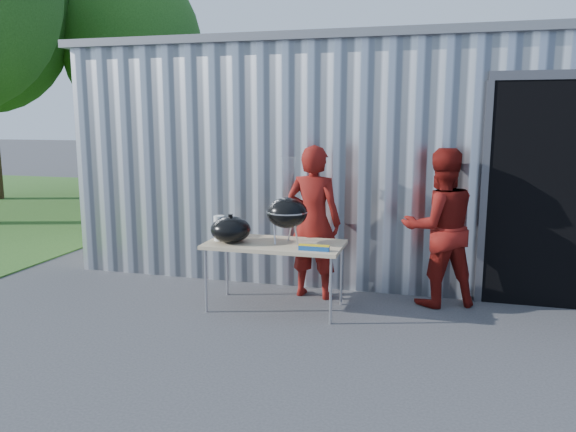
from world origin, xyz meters
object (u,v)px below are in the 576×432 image
(kettle_grill, at_px, (287,206))
(person_bystander, at_px, (440,228))
(person_cook, at_px, (314,222))
(folding_table, at_px, (275,246))

(kettle_grill, xyz_separation_m, person_bystander, (1.60, 0.63, -0.28))
(kettle_grill, distance_m, person_cook, 0.62)
(person_cook, relative_size, person_bystander, 1.01)
(person_bystander, bearing_deg, person_cook, -18.54)
(folding_table, bearing_deg, person_cook, 59.46)
(folding_table, xyz_separation_m, kettle_grill, (0.14, 0.01, 0.46))
(folding_table, height_order, person_cook, person_cook)
(person_cook, distance_m, person_bystander, 1.43)
(kettle_grill, bearing_deg, person_cook, 71.52)
(kettle_grill, relative_size, person_bystander, 0.53)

